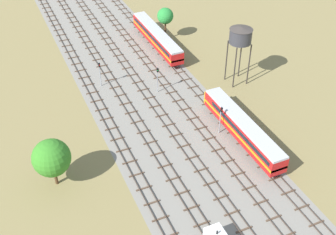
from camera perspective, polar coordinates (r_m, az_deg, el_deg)
The scene contains 15 objects.
ground_plane at distance 76.59m, azimuth -1.89°, elevation 1.67°, with size 480.00×480.00×0.00m, color olive.
ballast_bed at distance 76.59m, azimuth -1.89°, elevation 1.67°, with size 22.36×176.00×0.01m, color gray.
track_far_left at distance 75.06m, azimuth -8.68°, elevation 0.51°, with size 2.40×126.00×0.29m.
track_left at distance 76.04m, azimuth -5.38°, elevation 1.34°, with size 2.40×126.00×0.29m.
track_centre_left at distance 77.28m, azimuth -2.18°, elevation 2.15°, with size 2.40×126.00×0.29m.
track_centre at distance 78.77m, azimuth 0.92°, elevation 2.92°, with size 2.40×126.00×0.29m.
track_centre_right at distance 80.49m, azimuth 3.90°, elevation 3.65°, with size 2.40×126.00×0.29m.
diesel_railcar_centre_right_near at distance 68.11m, azimuth 10.05°, elevation -1.37°, with size 2.96×20.50×3.80m.
passenger_coach_centre_right_mid at distance 94.74m, azimuth -1.53°, elevation 10.88°, with size 2.96×22.00×3.80m.
water_tower at distance 79.67m, azimuth 9.81°, elevation 10.87°, with size 4.35×4.35×11.65m.
signal_post_nearest at distance 68.63m, azimuth 7.14°, elevation 0.13°, with size 0.28×0.47×5.34m.
signal_post_near at distance 81.27m, azimuth -9.22°, elevation 6.23°, with size 0.28×0.47×5.21m.
signal_post_mid at distance 78.36m, azimuth -1.44°, elevation 5.56°, with size 0.28×0.47×5.37m.
lineside_tree_0 at distance 60.35m, azimuth -15.51°, elevation -5.30°, with size 5.42×5.42×7.66m.
lineside_tree_1 at distance 96.93m, azimuth -0.37°, elevation 13.58°, with size 3.66×3.66×7.66m.
Camera 1 is at (-22.99, -2.20, 44.17)m, focal length 44.98 mm.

